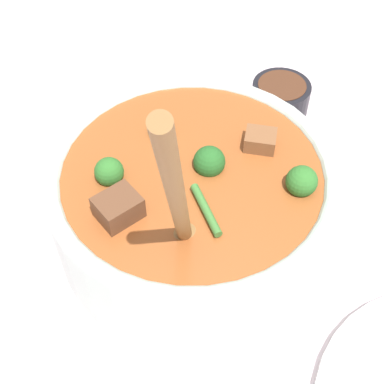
# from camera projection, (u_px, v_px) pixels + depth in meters

# --- Properties ---
(ground_plane) EXTENTS (4.00, 4.00, 0.00)m
(ground_plane) POSITION_uv_depth(u_px,v_px,m) (192.00, 231.00, 0.54)
(ground_plane) COLOR silver
(stew_bowl) EXTENTS (0.26, 0.26, 0.29)m
(stew_bowl) POSITION_uv_depth(u_px,v_px,m) (192.00, 197.00, 0.50)
(stew_bowl) COLOR #B2C6BC
(stew_bowl) RESTS_ON ground_plane
(condiment_bowl) EXTENTS (0.07, 0.07, 0.04)m
(condiment_bowl) POSITION_uv_depth(u_px,v_px,m) (280.00, 96.00, 0.65)
(condiment_bowl) COLOR black
(condiment_bowl) RESTS_ON ground_plane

